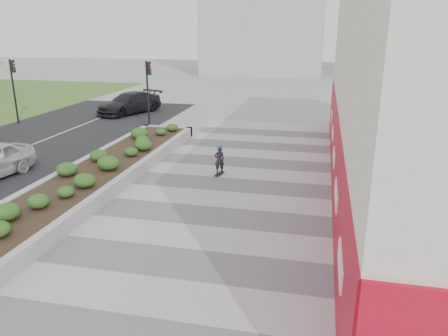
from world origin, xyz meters
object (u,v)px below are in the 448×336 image
(planter, at_px, (93,175))
(car_dark, at_px, (129,103))
(traffic_signal_far, at_px, (14,82))
(skateboarder, at_px, (219,160))
(traffic_signal_near, at_px, (148,85))

(planter, bearing_deg, car_dark, 109.04)
(traffic_signal_far, distance_m, skateboarder, 17.54)
(car_dark, bearing_deg, traffic_signal_near, -28.76)
(traffic_signal_near, bearing_deg, car_dark, 127.47)
(planter, height_order, skateboarder, skateboarder)
(traffic_signal_far, relative_size, skateboarder, 3.11)
(car_dark, bearing_deg, traffic_signal_far, -115.23)
(traffic_signal_near, distance_m, traffic_signal_far, 9.21)
(traffic_signal_near, height_order, skateboarder, traffic_signal_near)
(skateboarder, xyz_separation_m, car_dark, (-9.89, 12.65, 0.09))
(traffic_signal_near, xyz_separation_m, traffic_signal_far, (-9.20, -0.50, 0.00))
(planter, xyz_separation_m, traffic_signal_far, (-10.93, 10.00, 2.34))
(traffic_signal_far, bearing_deg, traffic_signal_near, 3.11)
(planter, distance_m, car_dark, 15.87)
(traffic_signal_far, height_order, car_dark, traffic_signal_far)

